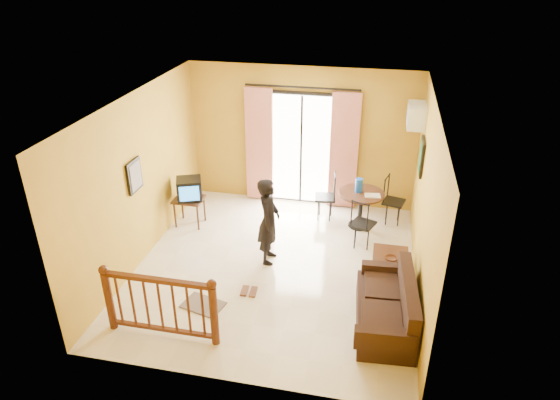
% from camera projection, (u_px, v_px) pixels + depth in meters
% --- Properties ---
extents(ground, '(5.00, 5.00, 0.00)m').
position_uv_depth(ground, '(275.00, 267.00, 8.31)').
color(ground, beige).
rests_on(ground, ground).
extents(room_shell, '(5.00, 5.00, 5.00)m').
position_uv_depth(room_shell, '(275.00, 174.00, 7.54)').
color(room_shell, white).
rests_on(room_shell, ground).
extents(balcony_door, '(2.25, 0.14, 2.46)m').
position_uv_depth(balcony_door, '(301.00, 149.00, 9.89)').
color(balcony_door, black).
rests_on(balcony_door, ground).
extents(tv_table, '(0.54, 0.45, 0.55)m').
position_uv_depth(tv_table, '(189.00, 202.00, 9.39)').
color(tv_table, black).
rests_on(tv_table, ground).
extents(television, '(0.56, 0.54, 0.40)m').
position_uv_depth(television, '(189.00, 189.00, 9.26)').
color(television, black).
rests_on(television, tv_table).
extents(picture_left, '(0.05, 0.42, 0.52)m').
position_uv_depth(picture_left, '(135.00, 176.00, 7.84)').
color(picture_left, black).
rests_on(picture_left, room_shell).
extents(dining_table, '(0.85, 0.85, 0.71)m').
position_uv_depth(dining_table, '(361.00, 200.00, 9.28)').
color(dining_table, black).
rests_on(dining_table, ground).
extents(water_jug, '(0.14, 0.14, 0.26)m').
position_uv_depth(water_jug, '(359.00, 185.00, 9.19)').
color(water_jug, blue).
rests_on(water_jug, dining_table).
extents(serving_tray, '(0.30, 0.22, 0.02)m').
position_uv_depth(serving_tray, '(372.00, 196.00, 9.09)').
color(serving_tray, beige).
rests_on(serving_tray, dining_table).
extents(dining_chairs, '(1.76, 1.47, 0.95)m').
position_uv_depth(dining_chairs, '(359.00, 228.00, 9.45)').
color(dining_chairs, black).
rests_on(dining_chairs, ground).
extents(air_conditioner, '(0.31, 0.60, 0.40)m').
position_uv_depth(air_conditioner, '(416.00, 115.00, 8.65)').
color(air_conditioner, white).
rests_on(air_conditioner, room_shell).
extents(botanical_print, '(0.05, 0.50, 0.60)m').
position_uv_depth(botanical_print, '(421.00, 157.00, 8.29)').
color(botanical_print, black).
rests_on(botanical_print, room_shell).
extents(coffee_table, '(0.55, 0.99, 0.44)m').
position_uv_depth(coffee_table, '(390.00, 269.00, 7.75)').
color(coffee_table, black).
rests_on(coffee_table, ground).
extents(bowl, '(0.22, 0.22, 0.06)m').
position_uv_depth(bowl, '(391.00, 259.00, 7.69)').
color(bowl, '#532E1C').
rests_on(bowl, coffee_table).
extents(sofa, '(0.86, 1.68, 0.78)m').
position_uv_depth(sofa, '(389.00, 309.00, 6.90)').
color(sofa, black).
rests_on(sofa, ground).
extents(standing_person, '(0.39, 0.57, 1.50)m').
position_uv_depth(standing_person, '(269.00, 221.00, 8.17)').
color(standing_person, black).
rests_on(standing_person, ground).
extents(stair_balustrade, '(1.63, 0.13, 1.04)m').
position_uv_depth(stair_balustrade, '(160.00, 302.00, 6.61)').
color(stair_balustrade, '#471E0F').
rests_on(stair_balustrade, ground).
extents(doormat, '(0.68, 0.54, 0.02)m').
position_uv_depth(doormat, '(203.00, 305.00, 7.42)').
color(doormat, '#5E524B').
rests_on(doormat, ground).
extents(sandals, '(0.26, 0.26, 0.03)m').
position_uv_depth(sandals, '(249.00, 291.00, 7.71)').
color(sandals, '#532E1C').
rests_on(sandals, ground).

